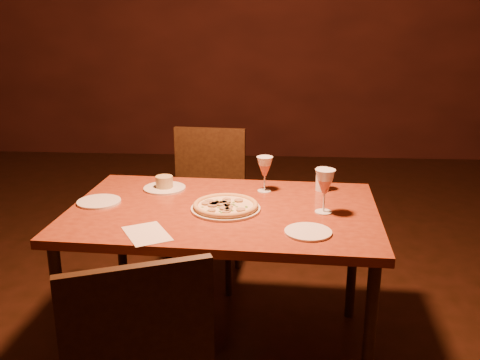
# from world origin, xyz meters

# --- Properties ---
(floor) EXTENTS (7.00, 7.00, 0.00)m
(floor) POSITION_xyz_m (0.00, 0.00, 0.00)
(floor) COLOR black
(floor) RESTS_ON ground
(back_wall) EXTENTS (6.00, 0.04, 3.00)m
(back_wall) POSITION_xyz_m (0.00, 3.50, 1.50)
(back_wall) COLOR #3D1813
(back_wall) RESTS_ON floor
(dining_table) EXTENTS (1.34, 0.90, 0.70)m
(dining_table) POSITION_xyz_m (0.14, -0.04, 0.63)
(dining_table) COLOR brown
(dining_table) RESTS_ON floor
(chair_far) EXTENTS (0.45, 0.45, 0.86)m
(chair_far) POSITION_xyz_m (-0.04, 0.71, 0.48)
(chair_far) COLOR black
(chair_far) RESTS_ON floor
(pizza_plate) EXTENTS (0.29, 0.29, 0.03)m
(pizza_plate) POSITION_xyz_m (0.15, -0.06, 0.71)
(pizza_plate) COLOR silver
(pizza_plate) RESTS_ON dining_table
(ramekin_saucer) EXTENTS (0.20, 0.20, 0.06)m
(ramekin_saucer) POSITION_xyz_m (-0.16, 0.20, 0.72)
(ramekin_saucer) COLOR silver
(ramekin_saucer) RESTS_ON dining_table
(wine_glass_far) EXTENTS (0.08, 0.08, 0.17)m
(wine_glass_far) POSITION_xyz_m (0.31, 0.20, 0.78)
(wine_glass_far) COLOR #AF5F49
(wine_glass_far) RESTS_ON dining_table
(wine_glass_right) EXTENTS (0.08, 0.08, 0.19)m
(wine_glass_right) POSITION_xyz_m (0.56, -0.06, 0.79)
(wine_glass_right) COLOR #AF5F49
(wine_glass_right) RESTS_ON dining_table
(water_tumbler) EXTENTS (0.06, 0.06, 0.11)m
(water_tumbler) POSITION_xyz_m (0.58, 0.24, 0.75)
(water_tumbler) COLOR silver
(water_tumbler) RESTS_ON dining_table
(side_plate_left) EXTENTS (0.19, 0.19, 0.01)m
(side_plate_left) POSITION_xyz_m (-0.41, -0.01, 0.70)
(side_plate_left) COLOR silver
(side_plate_left) RESTS_ON dining_table
(side_plate_near) EXTENTS (0.18, 0.18, 0.01)m
(side_plate_near) POSITION_xyz_m (0.48, -0.28, 0.70)
(side_plate_near) COLOR silver
(side_plate_near) RESTS_ON dining_table
(menu_card) EXTENTS (0.23, 0.25, 0.00)m
(menu_card) POSITION_xyz_m (-0.12, -0.33, 0.70)
(menu_card) COLOR beige
(menu_card) RESTS_ON dining_table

